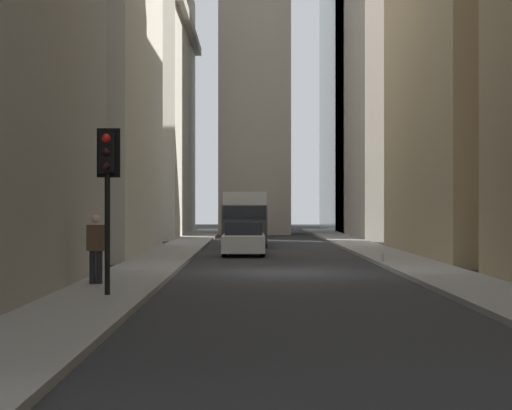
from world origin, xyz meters
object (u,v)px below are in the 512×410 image
object	(u,v)px
delivery_truck	(245,218)
pedestrian	(96,246)
sedan_white	(244,240)
discarded_bottle	(383,258)
traffic_light_foreground	(107,172)

from	to	relation	value
delivery_truck	pedestrian	size ratio (longest dim) A/B	3.69
sedan_white	pedestrian	size ratio (longest dim) A/B	2.46
delivery_truck	sedan_white	xyz separation A→B (m)	(-8.21, -0.00, -0.80)
discarded_bottle	sedan_white	bearing A→B (deg)	40.87
sedan_white	traffic_light_foreground	bearing A→B (deg)	170.36
sedan_white	traffic_light_foreground	world-z (taller)	traffic_light_foreground
delivery_truck	discarded_bottle	world-z (taller)	delivery_truck
delivery_truck	traffic_light_foreground	distance (m)	25.42
delivery_truck	discarded_bottle	distance (m)	14.96
delivery_truck	pedestrian	xyz separation A→B (m)	(-22.61, 3.63, -0.37)
delivery_truck	traffic_light_foreground	bearing A→B (deg)	173.47
sedan_white	discarded_bottle	world-z (taller)	sedan_white
traffic_light_foreground	pedestrian	distance (m)	3.23
traffic_light_foreground	discarded_bottle	distance (m)	13.95
pedestrian	traffic_light_foreground	bearing A→B (deg)	-164.16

